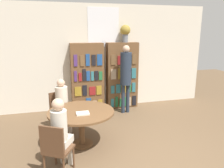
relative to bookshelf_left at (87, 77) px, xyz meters
The scene contains 12 objects.
ground_plane 3.25m from the bookshelf_left, 80.41° to the right, with size 16.00×16.00×0.00m, color brown.
wall_back 0.77m from the bookshelf_left, 20.60° to the left, with size 6.40×0.07×3.00m.
bookshelf_left is the anchor object (origin of this frame).
bookshelf_right 1.03m from the bookshelf_left, ahead, with size 0.92×0.34×1.93m.
flower_vase 1.69m from the bookshelf_left, ahead, with size 0.29×0.29×0.49m.
reading_table 2.09m from the bookshelf_left, 102.18° to the right, with size 1.31×1.31×0.73m.
chair_near_camera 3.06m from the bookshelf_left, 108.13° to the right, with size 0.55×0.55×0.88m.
chair_left_side 1.47m from the bookshelf_left, 126.79° to the right, with size 0.53×0.53×0.88m.
seated_reader_left 1.51m from the bookshelf_left, 120.80° to the right, with size 0.38×0.41×1.23m.
seated_reader_right 2.86m from the bookshelf_left, 107.35° to the right, with size 0.38×0.41×1.24m.
librarian_standing 1.12m from the bookshelf_left, 26.99° to the right, with size 0.30×0.57×1.89m.
open_book_on_table 2.25m from the bookshelf_left, 100.95° to the right, with size 0.24×0.18×0.03m.
Camera 1 is at (-1.39, -3.01, 2.26)m, focal length 35.00 mm.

